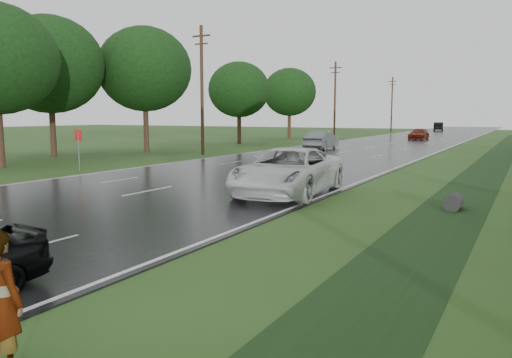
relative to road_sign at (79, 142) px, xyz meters
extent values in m
cube|color=black|center=(8.50, 33.00, -1.62)|extent=(14.00, 180.00, 0.04)
cube|color=silver|center=(15.25, 33.00, -1.60)|extent=(0.12, 180.00, 0.01)
cube|color=silver|center=(1.75, 33.00, -1.60)|extent=(0.12, 180.00, 0.01)
cube|color=silver|center=(8.50, 33.00, -1.60)|extent=(0.12, 180.00, 0.01)
cube|color=black|center=(20.00, 8.00, -1.64)|extent=(2.20, 120.00, 0.01)
cylinder|color=#2D2D2D|center=(20.00, -2.00, -1.39)|extent=(0.56, 1.00, 0.56)
cylinder|color=slate|center=(0.00, 0.00, -0.54)|extent=(0.06, 0.06, 2.20)
cube|color=red|center=(0.00, 0.00, 0.36)|extent=(0.50, 0.04, 0.60)
cylinder|color=#3B2418|center=(-0.70, 13.00, 3.36)|extent=(0.26, 0.26, 10.00)
cube|color=#3B2418|center=(-0.70, 13.00, 7.56)|extent=(1.60, 0.12, 0.12)
cube|color=#3B2418|center=(-0.70, 13.00, 6.96)|extent=(1.20, 0.10, 0.10)
cylinder|color=#3B2418|center=(-0.70, 43.00, 3.36)|extent=(0.26, 0.26, 10.00)
cube|color=#3B2418|center=(-0.70, 43.00, 7.56)|extent=(1.60, 0.12, 0.12)
cube|color=#3B2418|center=(-0.70, 43.00, 6.96)|extent=(1.20, 0.10, 0.10)
cylinder|color=#3B2418|center=(-0.70, 73.00, 3.36)|extent=(0.26, 0.26, 10.00)
cube|color=#3B2418|center=(-0.70, 73.00, 7.56)|extent=(1.60, 0.12, 0.12)
cube|color=#3B2418|center=(-0.70, 73.00, 6.96)|extent=(1.20, 0.10, 0.10)
cylinder|color=#3B2418|center=(-5.50, -1.00, 0.20)|extent=(0.44, 0.44, 3.68)
cylinder|color=#3B2418|center=(-6.50, 13.00, 0.36)|extent=(0.44, 0.44, 4.00)
ellipsoid|color=black|center=(-6.50, 13.00, 5.28)|extent=(7.80, 7.80, 7.02)
cylinder|color=#3B2418|center=(-5.70, 27.00, 0.04)|extent=(0.44, 0.44, 3.36)
ellipsoid|color=black|center=(-5.70, 27.00, 4.19)|extent=(6.60, 6.60, 5.94)
cylinder|color=#3B2418|center=(-9.50, 6.00, 0.28)|extent=(0.44, 0.44, 3.84)
ellipsoid|color=black|center=(-9.50, 6.00, 5.20)|extent=(8.00, 8.00, 7.20)
cylinder|color=#3B2418|center=(-6.30, 41.00, 0.12)|extent=(0.44, 0.44, 3.52)
ellipsoid|color=black|center=(-6.30, 41.00, 4.50)|extent=(7.00, 7.00, 6.30)
imported|color=#A5998C|center=(16.70, -16.00, -0.75)|extent=(0.66, 0.43, 1.79)
imported|color=white|center=(13.88, -1.95, -0.70)|extent=(3.55, 6.75, 1.81)
imported|color=gray|center=(5.56, 22.64, -0.76)|extent=(2.04, 5.18, 1.68)
imported|color=maroon|center=(9.50, 46.10, -0.92)|extent=(2.05, 4.73, 1.36)
imported|color=black|center=(5.75, 84.79, -0.78)|extent=(2.41, 5.19, 1.65)
camera|label=1|loc=(22.18, -19.56, 1.50)|focal=35.00mm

